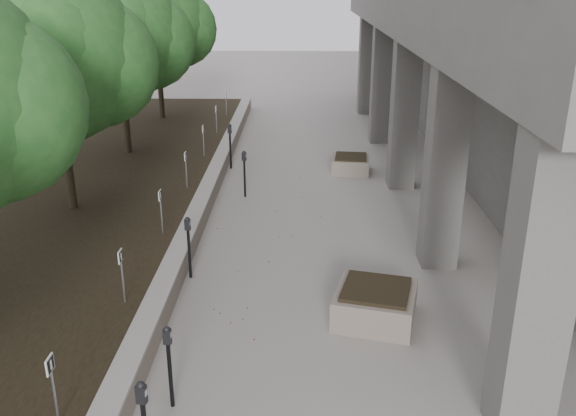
# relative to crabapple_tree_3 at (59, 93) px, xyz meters

# --- Properties ---
(retaining_wall) EXTENTS (0.39, 26.00, 0.50)m
(retaining_wall) POSITION_rel_crabapple_tree_3_xyz_m (2.97, 1.00, -2.87)
(retaining_wall) COLOR gray
(retaining_wall) RESTS_ON ground
(planting_bed) EXTENTS (7.00, 26.00, 0.40)m
(planting_bed) POSITION_rel_crabapple_tree_3_xyz_m (-0.70, 1.00, -2.92)
(planting_bed) COLOR black
(planting_bed) RESTS_ON ground
(crabapple_tree_3) EXTENTS (4.60, 4.00, 5.44)m
(crabapple_tree_3) POSITION_rel_crabapple_tree_3_xyz_m (0.00, 0.00, 0.00)
(crabapple_tree_3) COLOR #225821
(crabapple_tree_3) RESTS_ON planting_bed
(crabapple_tree_4) EXTENTS (4.60, 4.00, 5.44)m
(crabapple_tree_4) POSITION_rel_crabapple_tree_3_xyz_m (0.00, 5.00, 0.00)
(crabapple_tree_4) COLOR #225821
(crabapple_tree_4) RESTS_ON planting_bed
(crabapple_tree_5) EXTENTS (4.60, 4.00, 5.44)m
(crabapple_tree_5) POSITION_rel_crabapple_tree_3_xyz_m (0.00, 10.00, 0.00)
(crabapple_tree_5) COLOR #225821
(crabapple_tree_5) RESTS_ON planting_bed
(parking_sign_2) EXTENTS (0.04, 0.22, 0.96)m
(parking_sign_2) POSITION_rel_crabapple_tree_3_xyz_m (2.45, -7.50, -2.24)
(parking_sign_2) COLOR black
(parking_sign_2) RESTS_ON planting_bed
(parking_sign_3) EXTENTS (0.04, 0.22, 0.96)m
(parking_sign_3) POSITION_rel_crabapple_tree_3_xyz_m (2.45, -4.50, -2.24)
(parking_sign_3) COLOR black
(parking_sign_3) RESTS_ON planting_bed
(parking_sign_4) EXTENTS (0.04, 0.22, 0.96)m
(parking_sign_4) POSITION_rel_crabapple_tree_3_xyz_m (2.45, -1.50, -2.24)
(parking_sign_4) COLOR black
(parking_sign_4) RESTS_ON planting_bed
(parking_sign_5) EXTENTS (0.04, 0.22, 0.96)m
(parking_sign_5) POSITION_rel_crabapple_tree_3_xyz_m (2.45, 1.50, -2.24)
(parking_sign_5) COLOR black
(parking_sign_5) RESTS_ON planting_bed
(parking_sign_6) EXTENTS (0.04, 0.22, 0.96)m
(parking_sign_6) POSITION_rel_crabapple_tree_3_xyz_m (2.45, 4.50, -2.24)
(parking_sign_6) COLOR black
(parking_sign_6) RESTS_ON planting_bed
(parking_sign_7) EXTENTS (0.04, 0.22, 0.96)m
(parking_sign_7) POSITION_rel_crabapple_tree_3_xyz_m (2.45, 7.50, -2.24)
(parking_sign_7) COLOR black
(parking_sign_7) RESTS_ON planting_bed
(parking_sign_8) EXTENTS (0.04, 0.22, 0.96)m
(parking_sign_8) POSITION_rel_crabapple_tree_3_xyz_m (2.45, 10.50, -2.24)
(parking_sign_8) COLOR black
(parking_sign_8) RESTS_ON planting_bed
(parking_meter_2) EXTENTS (0.13, 0.10, 1.26)m
(parking_meter_2) POSITION_rel_crabapple_tree_3_xyz_m (3.65, -6.64, -2.49)
(parking_meter_2) COLOR black
(parking_meter_2) RESTS_ON ground
(parking_meter_3) EXTENTS (0.14, 0.10, 1.28)m
(parking_meter_3) POSITION_rel_crabapple_tree_3_xyz_m (3.25, -2.80, -2.48)
(parking_meter_3) COLOR black
(parking_meter_3) RESTS_ON ground
(parking_meter_4) EXTENTS (0.15, 0.12, 1.28)m
(parking_meter_4) POSITION_rel_crabapple_tree_3_xyz_m (3.91, 1.94, -2.48)
(parking_meter_4) COLOR black
(parking_meter_4) RESTS_ON ground
(parking_meter_5) EXTENTS (0.15, 0.12, 1.40)m
(parking_meter_5) POSITION_rel_crabapple_tree_3_xyz_m (3.25, 4.56, -2.42)
(parking_meter_5) COLOR black
(parking_meter_5) RESTS_ON ground
(planter_front) EXTENTS (1.60, 1.60, 0.61)m
(planter_front) POSITION_rel_crabapple_tree_3_xyz_m (6.68, -4.30, -2.81)
(planter_front) COLOR gray
(planter_front) RESTS_ON ground
(planter_back) EXTENTS (1.21, 1.21, 0.51)m
(planter_back) POSITION_rel_crabapple_tree_3_xyz_m (6.90, 4.25, -2.86)
(planter_back) COLOR gray
(planter_back) RESTS_ON ground
(berry_scatter) EXTENTS (3.30, 14.10, 0.02)m
(berry_scatter) POSITION_rel_crabapple_tree_3_xyz_m (4.70, -3.00, -3.11)
(berry_scatter) COLOR maroon
(berry_scatter) RESTS_ON ground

